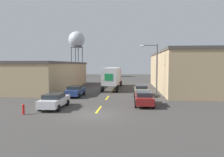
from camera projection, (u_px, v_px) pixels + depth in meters
ground_plane at (95, 115)px, 19.28m from camera, size 160.00×160.00×0.00m
road_centerline at (107, 98)px, 28.93m from camera, size 0.20×18.51×0.01m
warehouse_left at (49, 75)px, 40.93m from camera, size 9.20×24.02×4.91m
warehouse_right at (192, 71)px, 38.40m from camera, size 12.26×25.15×6.68m
semi_truck at (113, 76)px, 40.07m from camera, size 2.75×13.72×3.84m
parked_car_right_near at (144, 98)px, 23.58m from camera, size 2.06×4.79×1.50m
parked_car_left_near at (54, 100)px, 22.08m from camera, size 2.06×4.79×1.50m
parked_car_right_mid at (141, 90)px, 30.92m from camera, size 2.06×4.79×1.50m
parked_car_left_far at (75, 91)px, 30.14m from camera, size 2.06×4.79×1.50m
water_tower at (77, 40)px, 77.91m from camera, size 5.78×5.78×16.21m
street_lamp at (155, 66)px, 29.16m from camera, size 2.30×0.32×7.13m
fire_hydrant at (23, 109)px, 19.30m from camera, size 0.22×0.22×0.93m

